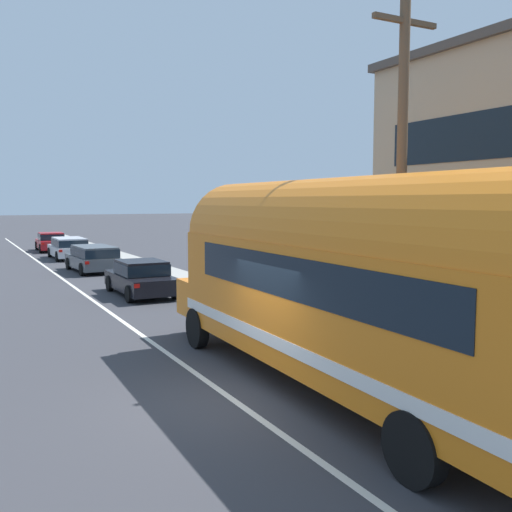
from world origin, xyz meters
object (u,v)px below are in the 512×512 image
Objects in this scene: car_lead at (141,277)px; car_second at (93,257)px; painted_bus at (353,277)px; car_fourth at (51,241)px; car_third at (69,247)px; utility_pole at (402,169)px.

car_second is (-0.06, 8.36, 0.06)m from car_lead.
painted_bus is 2.83× the size of car_fourth.
car_fourth is (-0.10, 35.87, -1.57)m from painted_bus.
car_third is 6.57m from car_fourth.
car_third is at bearing 95.72° from utility_pole.
car_third is (0.03, 29.30, -1.51)m from painted_bus.
painted_bus is 35.91m from car_fourth.
car_third is (0.05, 7.49, -0.01)m from car_second.
painted_bus reaches higher than car_fourth.
utility_pole reaches higher than car_fourth.
utility_pole is 3.96m from painted_bus.
car_lead and car_second have the same top height.
car_third is 1.04× the size of car_fourth.
utility_pole is at bearing -82.01° from car_second.
utility_pole is 0.68× the size of painted_bus.
painted_bus is at bearing -90.15° from car_lead.
car_second is at bearing 90.38° from car_lead.
car_lead is at bearing -89.98° from car_third.
utility_pole is 1.91× the size of car_lead.
car_second is at bearing -89.69° from car_fourth.
painted_bus reaches higher than car_lead.
car_lead is (-2.74, 11.59, -3.69)m from utility_pole.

